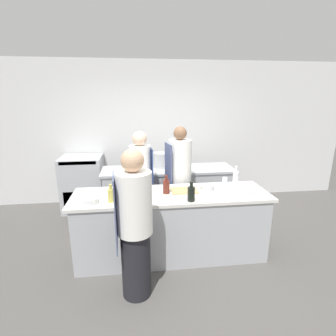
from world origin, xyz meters
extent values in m
plane|color=#4C4947|center=(0.00, 0.00, 0.00)|extent=(16.00, 16.00, 0.00)
cube|color=silver|center=(0.00, 2.13, 1.40)|extent=(8.00, 0.06, 2.80)
cube|color=#A8AAAF|center=(0.00, 0.00, 0.43)|extent=(2.45, 0.72, 0.85)
cube|color=silver|center=(0.00, 0.00, 0.87)|extent=(2.56, 0.75, 0.04)
cube|color=#A8AAAF|center=(0.11, 1.22, 0.43)|extent=(2.22, 0.64, 0.85)
cube|color=#A8AAAF|center=(0.11, 1.22, 0.87)|extent=(2.31, 0.67, 0.04)
cube|color=#A8AAAF|center=(-1.46, 1.74, 0.52)|extent=(0.75, 0.68, 1.03)
cube|color=black|center=(-1.46, 1.41, 0.28)|extent=(0.60, 0.01, 0.36)
cube|color=black|center=(-1.46, 1.41, 0.99)|extent=(0.64, 0.01, 0.06)
cylinder|color=black|center=(-0.48, -0.70, 0.38)|extent=(0.31, 0.31, 0.75)
cylinder|color=white|center=(-0.48, -0.70, 1.08)|extent=(0.37, 0.37, 0.65)
cube|color=#4C567F|center=(-0.67, -0.72, 0.99)|extent=(0.04, 0.35, 0.77)
sphere|color=tan|center=(-0.48, -0.70, 1.52)|extent=(0.23, 0.23, 0.23)
cylinder|color=black|center=(-0.38, 0.61, 0.38)|extent=(0.27, 0.27, 0.75)
cylinder|color=white|center=(-0.38, 0.61, 1.09)|extent=(0.32, 0.32, 0.67)
cube|color=navy|center=(-0.22, 0.62, 0.99)|extent=(0.04, 0.30, 0.78)
sphere|color=beige|center=(-0.38, 0.61, 1.53)|extent=(0.21, 0.21, 0.21)
cylinder|color=black|center=(0.22, 0.63, 0.39)|extent=(0.30, 0.30, 0.78)
cylinder|color=silver|center=(0.22, 0.63, 1.13)|extent=(0.36, 0.36, 0.71)
cube|color=#4C567F|center=(0.03, 0.60, 1.03)|extent=(0.07, 0.34, 0.82)
sphere|color=brown|center=(0.22, 0.63, 1.59)|extent=(0.20, 0.20, 0.20)
cylinder|color=#5B2319|center=(-0.06, 0.02, 0.98)|extent=(0.09, 0.09, 0.18)
cylinder|color=#5B2319|center=(-0.06, 0.02, 1.10)|extent=(0.04, 0.04, 0.07)
cylinder|color=#B2A84C|center=(-0.75, -0.19, 0.97)|extent=(0.08, 0.08, 0.16)
cylinder|color=#B2A84C|center=(-0.75, -0.19, 1.08)|extent=(0.04, 0.04, 0.06)
cylinder|color=black|center=(0.20, -0.28, 0.98)|extent=(0.09, 0.09, 0.18)
cylinder|color=black|center=(0.20, -0.28, 1.10)|extent=(0.04, 0.04, 0.07)
cylinder|color=silver|center=(0.93, 0.18, 1.00)|extent=(0.08, 0.08, 0.21)
cylinder|color=silver|center=(0.93, 0.18, 1.15)|extent=(0.04, 0.04, 0.08)
cylinder|color=#B7BABC|center=(0.50, 0.08, 0.93)|extent=(0.18, 0.18, 0.07)
cylinder|color=navy|center=(-0.38, -0.20, 0.93)|extent=(0.18, 0.18, 0.07)
cylinder|color=white|center=(-1.02, -0.20, 0.93)|extent=(0.24, 0.24, 0.07)
cylinder|color=white|center=(0.89, -0.14, 0.93)|extent=(0.25, 0.25, 0.08)
cylinder|color=white|center=(0.82, 0.29, 0.94)|extent=(0.07, 0.07, 0.10)
cube|color=tan|center=(0.18, 0.08, 0.90)|extent=(0.35, 0.28, 0.01)
cylinder|color=#A8AAAF|center=(0.00, 1.34, 1.02)|extent=(0.28, 0.28, 0.26)
camera|label=1|loc=(-0.44, -3.17, 2.11)|focal=28.00mm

